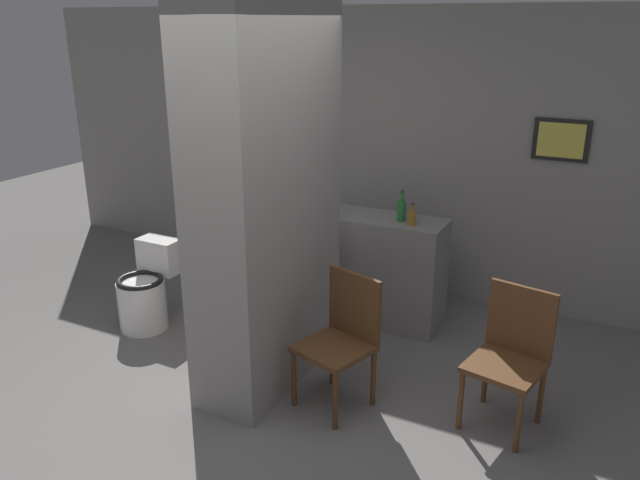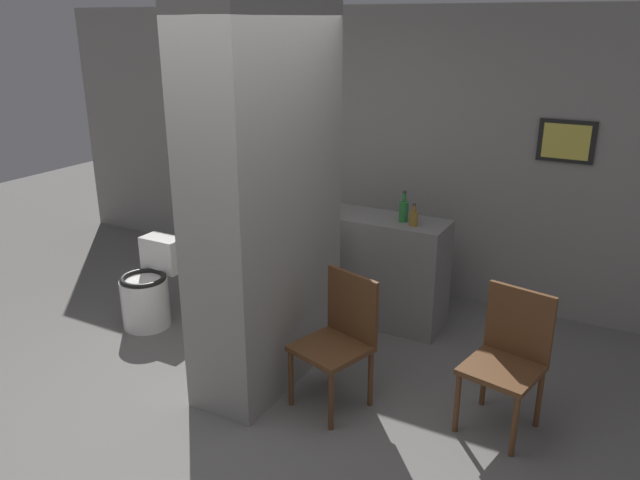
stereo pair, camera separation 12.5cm
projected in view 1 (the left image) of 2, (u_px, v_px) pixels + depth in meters
ground_plane at (235, 423)px, 4.05m from camera, size 14.00×14.00×0.00m
wall_back at (389, 152)px, 5.82m from camera, size 8.00×0.09×2.60m
pillar_center at (266, 204)px, 4.19m from camera, size 0.53×1.27×2.60m
counter_shelf at (376, 269)px, 5.32m from camera, size 1.15×0.44×0.93m
toilet at (146, 292)px, 5.25m from camera, size 0.40×0.56×0.72m
chair_near_pillar at (342, 335)px, 4.13m from camera, size 0.54×0.54×0.91m
chair_by_doorway at (511, 352)px, 3.92m from camera, size 0.51×0.51×0.91m
bicycle at (298, 266)px, 5.61m from camera, size 1.63×0.42×0.78m
bottle_tall at (402, 209)px, 5.03m from camera, size 0.08×0.08×0.26m
bottle_short at (412, 217)px, 4.94m from camera, size 0.07×0.07×0.19m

